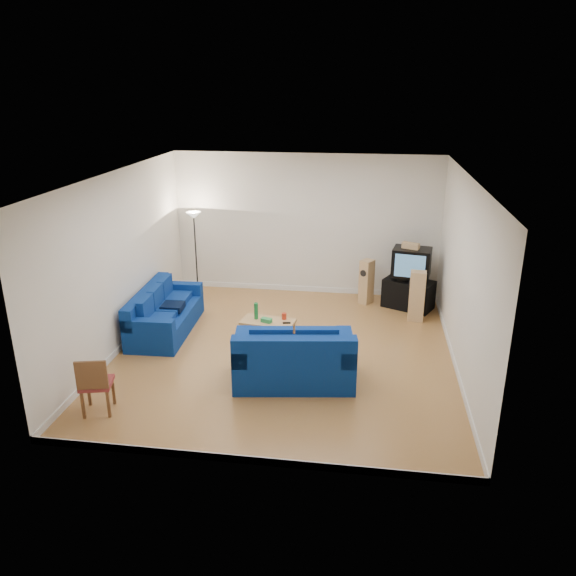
# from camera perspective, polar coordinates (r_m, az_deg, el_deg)

# --- Properties ---
(room) EXTENTS (6.01, 6.51, 3.21)m
(room) POSITION_cam_1_polar(r_m,az_deg,el_deg) (9.71, -0.34, 1.66)
(room) COLOR brown
(room) RESTS_ON ground
(sofa_three_seat) EXTENTS (1.04, 2.24, 0.85)m
(sofa_three_seat) POSITION_cam_1_polar(r_m,az_deg,el_deg) (11.30, -12.58, -2.79)
(sofa_three_seat) COLOR navy
(sofa_three_seat) RESTS_ON ground
(sofa_loveseat) EXTENTS (2.06, 1.34, 0.97)m
(sofa_loveseat) POSITION_cam_1_polar(r_m,az_deg,el_deg) (9.15, 0.60, -7.56)
(sofa_loveseat) COLOR navy
(sofa_loveseat) RESTS_ON ground
(coffee_table) EXTENTS (1.07, 0.65, 0.37)m
(coffee_table) POSITION_cam_1_polar(r_m,az_deg,el_deg) (10.72, -2.05, -3.59)
(coffee_table) COLOR tan
(coffee_table) RESTS_ON ground
(bottle) EXTENTS (0.08, 0.08, 0.32)m
(bottle) POSITION_cam_1_polar(r_m,az_deg,el_deg) (10.73, -3.26, -2.34)
(bottle) COLOR #197233
(bottle) RESTS_ON coffee_table
(tissue_box) EXTENTS (0.22, 0.17, 0.08)m
(tissue_box) POSITION_cam_1_polar(r_m,az_deg,el_deg) (10.61, -2.21, -3.29)
(tissue_box) COLOR green
(tissue_box) RESTS_ON coffee_table
(red_canister) EXTENTS (0.12, 0.12, 0.12)m
(red_canister) POSITION_cam_1_polar(r_m,az_deg,el_deg) (10.73, -0.40, -2.88)
(red_canister) COLOR red
(red_canister) RESTS_ON coffee_table
(remote) EXTENTS (0.15, 0.07, 0.02)m
(remote) POSITION_cam_1_polar(r_m,az_deg,el_deg) (10.57, -0.14, -3.56)
(remote) COLOR black
(remote) RESTS_ON coffee_table
(tv_stand) EXTENTS (1.18, 0.96, 0.63)m
(tv_stand) POSITION_cam_1_polar(r_m,az_deg,el_deg) (12.46, 12.13, -0.59)
(tv_stand) COLOR black
(tv_stand) RESTS_ON ground
(av_receiver) EXTENTS (0.44, 0.36, 0.10)m
(av_receiver) POSITION_cam_1_polar(r_m,az_deg,el_deg) (12.36, 12.01, 1.05)
(av_receiver) COLOR black
(av_receiver) RESTS_ON tv_stand
(television) EXTENTS (0.88, 0.71, 0.61)m
(television) POSITION_cam_1_polar(r_m,az_deg,el_deg) (12.25, 12.44, 2.57)
(television) COLOR black
(television) RESTS_ON av_receiver
(centre_speaker) EXTENTS (0.38, 0.28, 0.13)m
(centre_speaker) POSITION_cam_1_polar(r_m,az_deg,el_deg) (12.13, 12.36, 4.22)
(centre_speaker) COLOR tan
(centre_speaker) RESTS_ON television
(speaker_left) EXTENTS (0.35, 0.37, 0.99)m
(speaker_left) POSITION_cam_1_polar(r_m,az_deg,el_deg) (12.51, 7.97, 0.65)
(speaker_left) COLOR tan
(speaker_left) RESTS_ON ground
(speaker_right) EXTENTS (0.34, 0.27, 1.06)m
(speaker_right) POSITION_cam_1_polar(r_m,az_deg,el_deg) (11.74, 12.95, -0.81)
(speaker_right) COLOR tan
(speaker_right) RESTS_ON ground
(floor_lamp) EXTENTS (0.33, 0.33, 1.94)m
(floor_lamp) POSITION_cam_1_polar(r_m,az_deg,el_deg) (12.78, -9.50, 6.15)
(floor_lamp) COLOR black
(floor_lamp) RESTS_ON ground
(dining_chair) EXTENTS (0.53, 0.53, 0.93)m
(dining_chair) POSITION_cam_1_polar(r_m,az_deg,el_deg) (8.73, -19.01, -9.06)
(dining_chair) COLOR brown
(dining_chair) RESTS_ON ground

